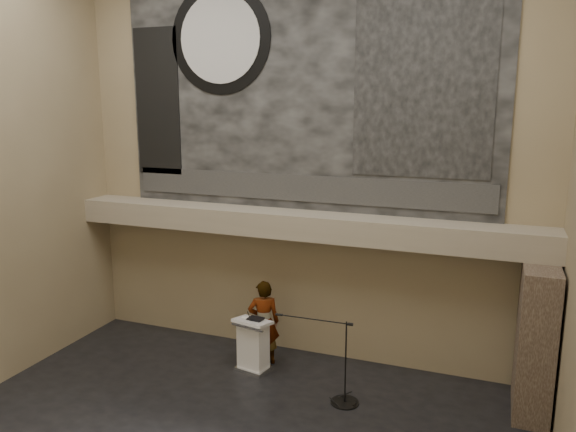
% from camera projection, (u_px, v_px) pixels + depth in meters
% --- Properties ---
extents(wall_back, '(10.00, 0.02, 8.50)m').
position_uv_depth(wall_back, '(302.00, 159.00, 11.60)').
color(wall_back, '#897757').
rests_on(wall_back, floor).
extents(soffit, '(10.00, 0.80, 0.50)m').
position_uv_depth(soffit, '(295.00, 224.00, 11.50)').
color(soffit, gray).
rests_on(soffit, wall_back).
extents(sprinkler_left, '(0.04, 0.04, 0.06)m').
position_uv_depth(sprinkler_left, '(225.00, 232.00, 12.07)').
color(sprinkler_left, '#B2893D').
rests_on(sprinkler_left, soffit).
extents(sprinkler_right, '(0.04, 0.04, 0.06)m').
position_uv_depth(sprinkler_right, '(386.00, 247.00, 10.84)').
color(sprinkler_right, '#B2893D').
rests_on(sprinkler_right, soffit).
extents(banner, '(8.00, 0.05, 5.00)m').
position_uv_depth(banner, '(302.00, 87.00, 11.28)').
color(banner, black).
rests_on(banner, wall_back).
extents(banner_text_strip, '(7.76, 0.02, 0.55)m').
position_uv_depth(banner_text_strip, '(301.00, 188.00, 11.66)').
color(banner_text_strip, '#2D2D2D').
rests_on(banner_text_strip, banner).
extents(banner_clock_rim, '(2.30, 0.02, 2.30)m').
position_uv_depth(banner_clock_rim, '(220.00, 39.00, 11.67)').
color(banner_clock_rim, black).
rests_on(banner_clock_rim, banner).
extents(banner_clock_face, '(1.84, 0.02, 1.84)m').
position_uv_depth(banner_clock_face, '(219.00, 38.00, 11.65)').
color(banner_clock_face, silver).
rests_on(banner_clock_face, banner).
extents(banner_building_print, '(2.60, 0.02, 3.60)m').
position_uv_depth(banner_building_print, '(423.00, 81.00, 10.38)').
color(banner_building_print, black).
rests_on(banner_building_print, banner).
extents(banner_brick_print, '(1.10, 0.02, 3.20)m').
position_uv_depth(banner_brick_print, '(158.00, 102.00, 12.49)').
color(banner_brick_print, black).
rests_on(banner_brick_print, banner).
extents(stone_pier, '(0.60, 1.40, 2.70)m').
position_uv_depth(stone_pier, '(535.00, 340.00, 9.78)').
color(stone_pier, '#433429').
rests_on(stone_pier, floor).
extents(lectern, '(0.80, 0.63, 1.13)m').
position_uv_depth(lectern, '(253.00, 345.00, 11.43)').
color(lectern, silver).
rests_on(lectern, floor).
extents(binder, '(0.32, 0.27, 0.04)m').
position_uv_depth(binder, '(255.00, 319.00, 11.32)').
color(binder, black).
rests_on(binder, lectern).
extents(papers, '(0.23, 0.29, 0.00)m').
position_uv_depth(papers, '(245.00, 319.00, 11.35)').
color(papers, white).
rests_on(papers, lectern).
extents(speaker_person, '(0.78, 0.66, 1.80)m').
position_uv_depth(speaker_person, '(264.00, 322.00, 11.71)').
color(speaker_person, white).
rests_on(speaker_person, floor).
extents(mic_stand, '(1.61, 0.52, 1.59)m').
position_uv_depth(mic_stand, '(342.00, 390.00, 10.26)').
color(mic_stand, black).
rests_on(mic_stand, floor).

